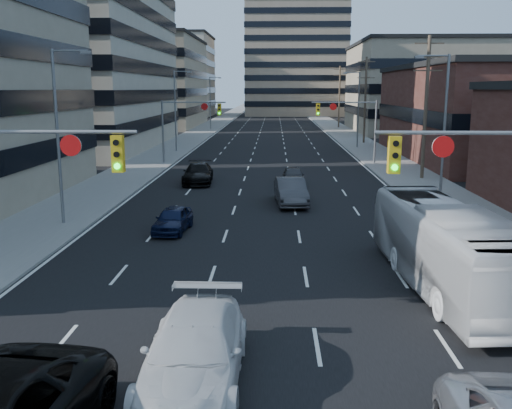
{
  "coord_description": "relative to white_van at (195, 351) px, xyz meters",
  "views": [
    {
      "loc": [
        0.58,
        -8.82,
        7.07
      ],
      "look_at": [
        -0.2,
        15.02,
        2.2
      ],
      "focal_mm": 40.0,
      "sensor_mm": 36.0,
      "label": 1
    }
  ],
  "objects": [
    {
      "name": "sedan_blue",
      "position": [
        -3.17,
        14.94,
        -0.2
      ],
      "size": [
        1.79,
        3.83,
        1.27
      ],
      "primitive_type": "imported",
      "rotation": [
        0.0,
        0.0,
        -0.08
      ],
      "color": "black",
      "rests_on": "ground"
    },
    {
      "name": "streetlight_left_mid",
      "position": [
        -9.02,
        51.12,
        4.21
      ],
      "size": [
        2.03,
        0.22,
        9.0
      ],
      "color": "slate",
      "rests_on": "ground"
    },
    {
      "name": "road_surface",
      "position": [
        1.32,
        126.12,
        -0.83
      ],
      "size": [
        18.0,
        300.0,
        0.02
      ],
      "primitive_type": "cube",
      "color": "black",
      "rests_on": "ground"
    },
    {
      "name": "storefront_right_mid",
      "position": [
        25.32,
        46.12,
        3.66
      ],
      "size": [
        20.0,
        30.0,
        9.0
      ],
      "primitive_type": "cube",
      "color": "#472119",
      "rests_on": "ground"
    },
    {
      "name": "office_right_far",
      "position": [
        26.32,
        84.12,
        6.16
      ],
      "size": [
        22.0,
        28.0,
        14.0
      ],
      "primitive_type": "cube",
      "color": "gray",
      "rests_on": "ground"
    },
    {
      "name": "office_left_far",
      "position": [
        -22.68,
        96.12,
        7.16
      ],
      "size": [
        20.0,
        30.0,
        16.0
      ],
      "primitive_type": "cube",
      "color": "gray",
      "rests_on": "ground"
    },
    {
      "name": "signal_far_right",
      "position": [
        9.0,
        41.12,
        3.46
      ],
      "size": [
        6.09,
        0.33,
        6.0
      ],
      "color": "slate",
      "rests_on": "ground"
    },
    {
      "name": "sedan_black_far",
      "position": [
        -3.88,
        29.84,
        -0.07
      ],
      "size": [
        2.44,
        5.38,
        1.53
      ],
      "primitive_type": "imported",
      "rotation": [
        0.0,
        0.0,
        0.06
      ],
      "color": "black",
      "rests_on": "ground"
    },
    {
      "name": "sidewalk_right",
      "position": [
        12.82,
        126.12,
        -0.76
      ],
      "size": [
        5.0,
        300.0,
        0.15
      ],
      "primitive_type": "cube",
      "color": "slate",
      "rests_on": "ground"
    },
    {
      "name": "bg_block_right",
      "position": [
        33.32,
        126.12,
        5.16
      ],
      "size": [
        22.0,
        22.0,
        12.0
      ],
      "primitive_type": "cube",
      "color": "gray",
      "rests_on": "ground"
    },
    {
      "name": "streetlight_left_far",
      "position": [
        -9.02,
        86.12,
        4.21
      ],
      "size": [
        2.03,
        0.22,
        9.0
      ],
      "color": "slate",
      "rests_on": "ground"
    },
    {
      "name": "white_van",
      "position": [
        0.0,
        0.0,
        0.0
      ],
      "size": [
        2.37,
        5.79,
        1.68
      ],
      "primitive_type": "imported",
      "rotation": [
        0.0,
        0.0,
        -0.0
      ],
      "color": "silver",
      "rests_on": "ground"
    },
    {
      "name": "signal_far_left",
      "position": [
        -6.36,
        41.12,
        3.46
      ],
      "size": [
        6.09,
        0.33,
        6.0
      ],
      "color": "slate",
      "rests_on": "ground"
    },
    {
      "name": "transit_bus",
      "position": [
        8.02,
        7.02,
        0.69
      ],
      "size": [
        3.26,
        11.1,
        3.05
      ],
      "primitive_type": "imported",
      "rotation": [
        0.0,
        0.0,
        0.06
      ],
      "color": "silver",
      "rests_on": "ground"
    },
    {
      "name": "utility_pole_block",
      "position": [
        13.52,
        32.12,
        4.94
      ],
      "size": [
        2.2,
        0.28,
        11.0
      ],
      "color": "#4C3D2D",
      "rests_on": "ground"
    },
    {
      "name": "bg_block_left",
      "position": [
        -26.68,
        136.12,
        9.16
      ],
      "size": [
        24.0,
        24.0,
        20.0
      ],
      "primitive_type": "cube",
      "color": "#ADA089",
      "rests_on": "ground"
    },
    {
      "name": "streetlight_right_near",
      "position": [
        11.66,
        21.12,
        4.21
      ],
      "size": [
        2.03,
        0.22,
        9.0
      ],
      "color": "slate",
      "rests_on": "ground"
    },
    {
      "name": "signal_near_right",
      "position": [
        8.77,
        4.12,
        3.49
      ],
      "size": [
        6.59,
        0.33,
        6.0
      ],
      "color": "slate",
      "rests_on": "ground"
    },
    {
      "name": "office_left_mid",
      "position": [
        -25.68,
        56.12,
        13.16
      ],
      "size": [
        26.0,
        34.0,
        28.0
      ],
      "primitive_type": "cube",
      "color": "#ADA089",
      "rests_on": "ground"
    },
    {
      "name": "apartment_tower",
      "position": [
        7.32,
        146.12,
        28.16
      ],
      "size": [
        26.0,
        26.0,
        58.0
      ],
      "primitive_type": "cube",
      "color": "gray",
      "rests_on": "ground"
    },
    {
      "name": "utility_pole_distant",
      "position": [
        13.52,
        92.12,
        4.94
      ],
      "size": [
        2.2,
        0.28,
        11.0
      ],
      "color": "#4C3D2D",
      "rests_on": "ground"
    },
    {
      "name": "sidewalk_left",
      "position": [
        -10.18,
        126.12,
        -0.76
      ],
      "size": [
        5.0,
        300.0,
        0.15
      ],
      "primitive_type": "cube",
      "color": "slate",
      "rests_on": "ground"
    },
    {
      "name": "streetlight_right_far",
      "position": [
        11.66,
        56.12,
        4.21
      ],
      "size": [
        2.03,
        0.22,
        9.0
      ],
      "color": "slate",
      "rests_on": "ground"
    },
    {
      "name": "sedan_grey_center",
      "position": [
        2.92,
        22.01,
        -0.02
      ],
      "size": [
        2.15,
        5.09,
        1.64
      ],
      "primitive_type": "imported",
      "rotation": [
        0.0,
        0.0,
        0.08
      ],
      "color": "#39393C",
      "rests_on": "ground"
    },
    {
      "name": "utility_pole_midblock",
      "position": [
        13.52,
        62.12,
        4.94
      ],
      "size": [
        2.2,
        0.28,
        11.0
      ],
      "color": "#4C3D2D",
      "rests_on": "ground"
    },
    {
      "name": "sedan_grey_right",
      "position": [
        3.32,
        29.62,
        -0.18
      ],
      "size": [
        1.6,
        3.9,
        1.32
      ],
      "primitive_type": "imported",
      "rotation": [
        0.0,
        0.0,
        0.01
      ],
      "color": "#3A3A3D",
      "rests_on": "ground"
    },
    {
      "name": "streetlight_left_near",
      "position": [
        -9.02,
        16.12,
        4.21
      ],
      "size": [
        2.03,
        0.22,
        9.0
      ],
      "color": "slate",
      "rests_on": "ground"
    },
    {
      "name": "signal_near_left",
      "position": [
        -6.13,
        4.12,
        3.49
      ],
      "size": [
        6.59,
        0.33,
        6.0
      ],
      "color": "slate",
      "rests_on": "ground"
    }
  ]
}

